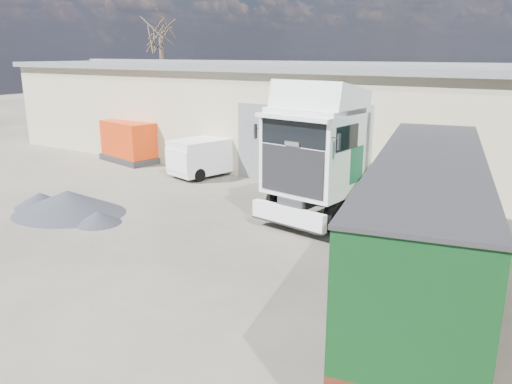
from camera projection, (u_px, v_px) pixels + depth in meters
The scene contains 8 objects.
ground at pixel (159, 264), 14.40m from camera, with size 120.00×120.00×0.00m, color #2B2923.
warehouse at pixel (268, 108), 29.77m from camera, with size 30.60×12.60×5.42m.
bare_tree at pixel (160, 24), 37.80m from camera, with size 4.00×4.00×9.60m.
tractor_unit at pixel (329, 161), 18.05m from camera, with size 3.79×7.82×5.03m.
box_trailer at pixel (426, 214), 11.80m from camera, with size 4.49×11.14×3.62m.
panel_van at pixel (211, 156), 24.77m from camera, with size 2.91×4.80×1.83m.
orange_skip at pixel (132, 144), 27.83m from camera, with size 3.95×2.92×2.23m.
gravel_heap at pixel (67, 203), 18.84m from camera, with size 6.01×5.71×0.90m.
Camera 1 is at (9.49, -9.72, 5.90)m, focal length 35.00 mm.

